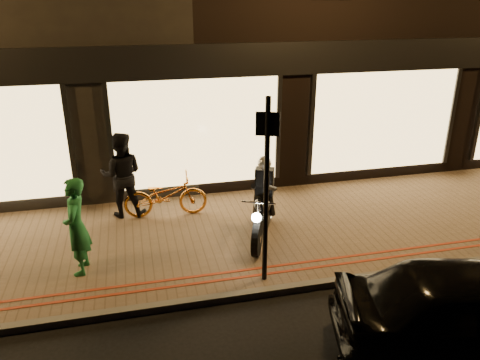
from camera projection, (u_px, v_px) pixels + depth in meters
name	position (u px, v px, depth m)	size (l,w,h in m)	color
ground	(239.00, 301.00, 7.28)	(90.00, 90.00, 0.00)	black
sidewalk	(215.00, 237.00, 9.06)	(50.00, 4.00, 0.12)	brown
kerb_stone	(238.00, 296.00, 7.30)	(50.00, 0.14, 0.12)	#59544C
red_kerb_lines	(231.00, 275.00, 7.73)	(50.00, 0.26, 0.01)	maroon
building_row	(169.00, 1.00, 13.83)	(48.00, 10.11, 8.50)	black
motorcycle	(263.00, 207.00, 8.75)	(0.94, 1.82, 1.59)	black
sign_post	(266.00, 184.00, 7.03)	(0.34, 0.15, 3.00)	black
bicycle_gold	(166.00, 196.00, 9.68)	(0.60, 1.71, 0.90)	#C47322
person_green	(76.00, 227.00, 7.56)	(0.61, 0.40, 1.66)	#1C6A32
person_dark	(122.00, 175.00, 9.54)	(0.87, 0.68, 1.79)	black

